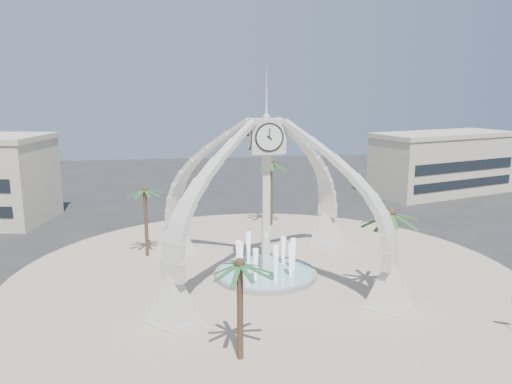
{
  "coord_description": "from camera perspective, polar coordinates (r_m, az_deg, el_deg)",
  "views": [
    {
      "loc": [
        -6.4,
        -36.52,
        14.44
      ],
      "look_at": [
        -0.47,
        2.0,
        6.39
      ],
      "focal_mm": 35.0,
      "sensor_mm": 36.0,
      "label": 1
    }
  ],
  "objects": [
    {
      "name": "palm_west",
      "position": [
        43.81,
        -12.61,
        0.12
      ],
      "size": [
        3.96,
        3.96,
        6.63
      ],
      "rotation": [
        0.0,
        0.0,
        0.18
      ],
      "color": "brown",
      "rests_on": "ground"
    },
    {
      "name": "plaza",
      "position": [
        39.78,
        1.12,
        -9.57
      ],
      "size": [
        40.0,
        40.0,
        0.06
      ],
      "primitive_type": "cylinder",
      "color": "tan",
      "rests_on": "ground"
    },
    {
      "name": "palm_south",
      "position": [
        26.39,
        -1.87,
        -8.34
      ],
      "size": [
        4.27,
        4.27,
        6.19
      ],
      "rotation": [
        0.0,
        0.0,
        0.18
      ],
      "color": "brown",
      "rests_on": "ground"
    },
    {
      "name": "fountain",
      "position": [
        39.69,
        1.12,
        -9.23
      ],
      "size": [
        8.0,
        8.0,
        3.62
      ],
      "color": "#99999B",
      "rests_on": "ground"
    },
    {
      "name": "ground",
      "position": [
        39.79,
        1.12,
        -9.61
      ],
      "size": [
        140.0,
        140.0,
        0.0
      ],
      "primitive_type": "plane",
      "color": "#282828",
      "rests_on": "ground"
    },
    {
      "name": "palm_north",
      "position": [
        52.71,
        1.75,
        3.33
      ],
      "size": [
        5.04,
        5.04,
        7.73
      ],
      "rotation": [
        0.0,
        0.0,
        -0.19
      ],
      "color": "brown",
      "rests_on": "ground"
    },
    {
      "name": "clock_tower",
      "position": [
        37.92,
        1.16,
        -0.44
      ],
      "size": [
        17.94,
        17.94,
        16.3
      ],
      "color": "beige",
      "rests_on": "ground"
    },
    {
      "name": "palm_east",
      "position": [
        35.69,
        15.2,
        -2.47
      ],
      "size": [
        5.51,
        5.51,
        6.86
      ],
      "rotation": [
        0.0,
        0.0,
        0.37
      ],
      "color": "brown",
      "rests_on": "ground"
    },
    {
      "name": "building_ne",
      "position": [
        74.77,
        20.51,
        3.14
      ],
      "size": [
        21.87,
        14.17,
        8.6
      ],
      "rotation": [
        0.0,
        0.0,
        0.31
      ],
      "color": "beige",
      "rests_on": "ground"
    }
  ]
}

